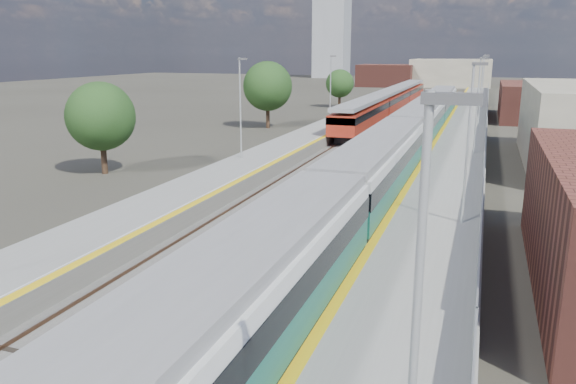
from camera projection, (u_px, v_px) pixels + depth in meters
The scene contains 11 objects.
ground at pixel (404, 146), 54.77m from camera, with size 320.00×320.00×0.00m, color #47443A.
ballast_bed at pixel (385, 141), 57.77m from camera, with size 10.50×155.00×0.06m, color #565451.
tracks at pixel (394, 138), 59.09m from camera, with size 8.96×160.00×0.17m.
platform_right at pixel (462, 139), 55.22m from camera, with size 4.70×155.00×8.52m.
platform_left at pixel (322, 133), 59.82m from camera, with size 4.30×155.00×8.52m.
buildings at pixel (383, 44), 139.06m from camera, with size 72.00×185.50×40.00m.
green_train at pixel (404, 139), 43.19m from camera, with size 3.09×85.86×3.40m.
red_train at pixel (391, 101), 79.28m from camera, with size 2.87×58.23×3.62m.
tree_a at pixel (101, 116), 41.22m from camera, with size 5.05×5.05×6.85m.
tree_b at pixel (268, 86), 66.19m from camera, with size 5.81×5.81×7.87m.
tree_c at pixel (340, 84), 91.16m from camera, with size 4.55×4.55×6.16m.
Camera 1 is at (7.23, -4.91, 8.96)m, focal length 35.00 mm.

